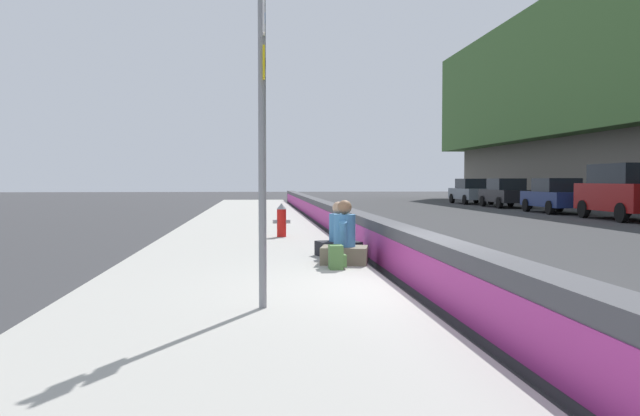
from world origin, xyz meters
TOP-DOWN VIEW (x-y plane):
  - ground_plane at (0.00, 0.00)m, footprint 160.00×160.00m
  - sidewalk_strip at (0.00, 2.65)m, footprint 80.00×4.40m
  - jersey_barrier at (0.00, 0.00)m, footprint 76.00×0.45m
  - route_sign_post at (-1.15, 2.33)m, footprint 0.44×0.09m
  - fire_hydrant at (8.19, 1.76)m, footprint 0.26×0.46m
  - seated_person_foreground at (2.68, 0.85)m, footprint 0.84×0.93m
  - seated_person_middle at (3.82, 0.82)m, footprint 0.82×0.90m
  - backpack at (2.00, 1.08)m, footprint 0.32×0.28m
  - parked_car_fourth at (16.05, -12.34)m, footprint 4.86×2.19m
  - parked_car_midline at (21.66, -12.14)m, footprint 4.56×2.08m
  - parked_car_far at (28.18, -12.21)m, footprint 4.54×2.03m
  - parked_car_farther at (33.87, -12.06)m, footprint 4.50×1.96m

SIDE VIEW (x-z plane):
  - ground_plane at x=0.00m, z-range 0.00..0.00m
  - sidewalk_strip at x=0.00m, z-range 0.00..0.14m
  - backpack at x=2.00m, z-range 0.13..0.53m
  - jersey_barrier at x=0.00m, z-range 0.00..0.85m
  - seated_person_middle at x=3.82m, z-range -0.06..1.00m
  - seated_person_foreground at x=2.68m, z-range -0.07..1.06m
  - fire_hydrant at x=8.19m, z-range 0.15..1.03m
  - parked_car_midline at x=21.66m, z-range 0.01..1.72m
  - parked_car_far at x=28.18m, z-range 0.01..1.72m
  - parked_car_farther at x=33.87m, z-range 0.01..1.72m
  - parked_car_fourth at x=16.05m, z-range 0.04..2.32m
  - route_sign_post at x=-1.15m, z-range 0.41..4.01m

